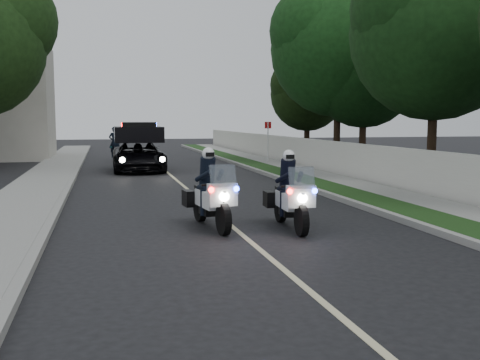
# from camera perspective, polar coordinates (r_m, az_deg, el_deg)

# --- Properties ---
(ground) EXTENTS (120.00, 120.00, 0.00)m
(ground) POSITION_cam_1_polar(r_m,az_deg,el_deg) (12.38, 0.12, -5.44)
(ground) COLOR black
(ground) RESTS_ON ground
(curb_right) EXTENTS (0.20, 60.00, 0.15)m
(curb_right) POSITION_cam_1_polar(r_m,az_deg,el_deg) (22.99, 4.21, 0.10)
(curb_right) COLOR gray
(curb_right) RESTS_ON ground
(grass_verge) EXTENTS (1.20, 60.00, 0.16)m
(grass_verge) POSITION_cam_1_polar(r_m,az_deg,el_deg) (23.21, 5.85, 0.15)
(grass_verge) COLOR #193814
(grass_verge) RESTS_ON ground
(sidewalk_right) EXTENTS (1.40, 60.00, 0.16)m
(sidewalk_right) POSITION_cam_1_polar(r_m,az_deg,el_deg) (23.67, 8.82, 0.23)
(sidewalk_right) COLOR gray
(sidewalk_right) RESTS_ON ground
(property_wall) EXTENTS (0.22, 60.00, 1.50)m
(property_wall) POSITION_cam_1_polar(r_m,az_deg,el_deg) (24.01, 11.06, 1.88)
(property_wall) COLOR beige
(property_wall) RESTS_ON ground
(curb_left) EXTENTS (0.20, 60.00, 0.15)m
(curb_left) POSITION_cam_1_polar(r_m,az_deg,el_deg) (21.96, -16.65, -0.42)
(curb_left) COLOR gray
(curb_left) RESTS_ON ground
(sidewalk_left) EXTENTS (2.00, 60.00, 0.16)m
(sidewalk_left) POSITION_cam_1_polar(r_m,az_deg,el_deg) (22.04, -19.50, -0.48)
(sidewalk_left) COLOR gray
(sidewalk_left) RESTS_ON ground
(lane_marking) EXTENTS (0.12, 50.00, 0.01)m
(lane_marking) POSITION_cam_1_polar(r_m,az_deg,el_deg) (22.11, -5.97, -0.34)
(lane_marking) COLOR #BFB78C
(lane_marking) RESTS_ON ground
(police_moto_left) EXTENTS (1.01, 2.24, 1.84)m
(police_moto_left) POSITION_cam_1_polar(r_m,az_deg,el_deg) (13.12, -2.95, -4.78)
(police_moto_left) COLOR silver
(police_moto_left) RESTS_ON ground
(police_moto_right) EXTENTS (0.83, 2.14, 1.79)m
(police_moto_right) POSITION_cam_1_polar(r_m,az_deg,el_deg) (13.08, 5.01, -4.83)
(police_moto_right) COLOR silver
(police_moto_right) RESTS_ON ground
(police_suv) EXTENTS (2.43, 5.17, 2.50)m
(police_suv) POSITION_cam_1_polar(r_m,az_deg,el_deg) (27.63, -10.09, 0.88)
(police_suv) COLOR black
(police_suv) RESTS_ON ground
(bicycle) EXTENTS (0.62, 1.67, 0.87)m
(bicycle) POSITION_cam_1_polar(r_m,az_deg,el_deg) (34.63, -12.40, 1.88)
(bicycle) COLOR black
(bicycle) RESTS_ON ground
(cyclist) EXTENTS (0.70, 0.51, 1.84)m
(cyclist) POSITION_cam_1_polar(r_m,az_deg,el_deg) (34.63, -12.40, 1.88)
(cyclist) COLOR black
(cyclist) RESTS_ON ground
(sign_post) EXTENTS (0.40, 0.40, 2.40)m
(sign_post) POSITION_cam_1_polar(r_m,az_deg,el_deg) (31.69, 2.80, 1.63)
(sign_post) COLOR red
(sign_post) RESTS_ON ground
(tree_right_b) EXTENTS (8.82, 8.82, 11.18)m
(tree_right_b) POSITION_cam_1_polar(r_m,az_deg,el_deg) (24.00, 18.51, -0.12)
(tree_right_b) COLOR #153812
(tree_right_b) RESTS_ON ground
(tree_right_c) EXTENTS (6.86, 6.86, 9.35)m
(tree_right_c) POSITION_cam_1_polar(r_m,az_deg,el_deg) (30.76, 12.10, 1.37)
(tree_right_c) COLOR black
(tree_right_c) RESTS_ON ground
(tree_right_d) EXTENTS (8.83, 8.83, 11.94)m
(tree_right_d) POSITION_cam_1_polar(r_m,az_deg,el_deg) (31.16, 9.61, 1.48)
(tree_right_d) COLOR #174316
(tree_right_d) RESTS_ON ground
(tree_right_e) EXTENTS (5.36, 5.36, 7.88)m
(tree_right_e) POSITION_cam_1_polar(r_m,az_deg,el_deg) (37.18, 6.68, 2.26)
(tree_right_e) COLOR black
(tree_right_e) RESTS_ON ground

